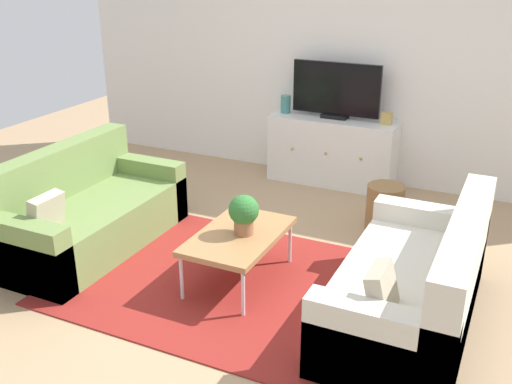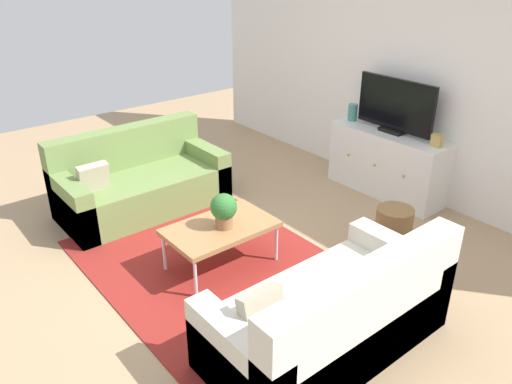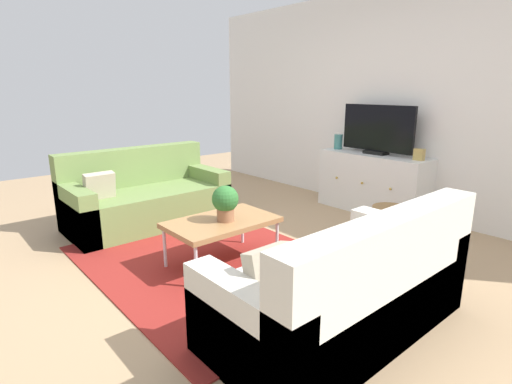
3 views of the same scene
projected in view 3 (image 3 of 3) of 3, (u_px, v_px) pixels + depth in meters
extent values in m
plane|color=tan|center=(226.00, 258.00, 3.68)|extent=(10.00, 10.00, 0.00)
cube|color=white|center=(389.00, 102.00, 4.95)|extent=(6.40, 0.12, 2.70)
cube|color=maroon|center=(213.00, 262.00, 3.59)|extent=(2.50, 1.90, 0.01)
cube|color=olive|center=(148.00, 207.00, 4.56)|extent=(0.86, 1.74, 0.41)
cube|color=olive|center=(134.00, 183.00, 4.74)|extent=(0.20, 1.74, 0.85)
cube|color=olive|center=(205.00, 189.00, 5.03)|extent=(0.86, 0.18, 0.57)
cube|color=olive|center=(76.00, 214.00, 4.05)|extent=(0.86, 0.18, 0.57)
cube|color=#B2A58C|center=(100.00, 187.00, 4.10)|extent=(0.15, 0.30, 0.31)
cube|color=beige|center=(337.00, 298.00, 2.58)|extent=(0.86, 1.74, 0.41)
cube|color=beige|center=(385.00, 287.00, 2.28)|extent=(0.20, 1.74, 0.85)
cube|color=beige|center=(402.00, 255.00, 3.05)|extent=(0.86, 0.18, 0.57)
cube|color=beige|center=(243.00, 335.00, 2.07)|extent=(0.86, 0.18, 0.57)
cube|color=#B2A58C|center=(271.00, 274.00, 2.19)|extent=(0.17, 0.30, 0.32)
cube|color=#A37547|center=(222.00, 222.00, 3.48)|extent=(0.58, 0.94, 0.04)
cylinder|color=silver|center=(165.00, 248.00, 3.45)|extent=(0.03, 0.03, 0.37)
cylinder|color=silver|center=(196.00, 267.00, 3.08)|extent=(0.03, 0.03, 0.37)
cylinder|color=silver|center=(242.00, 226.00, 3.99)|extent=(0.03, 0.03, 0.37)
cylinder|color=silver|center=(277.00, 240.00, 3.62)|extent=(0.03, 0.03, 0.37)
cylinder|color=#936042|center=(226.00, 215.00, 3.44)|extent=(0.15, 0.15, 0.11)
sphere|color=#2D6B2D|center=(225.00, 199.00, 3.41)|extent=(0.23, 0.23, 0.23)
cube|color=white|center=(373.00, 183.00, 5.00)|extent=(1.37, 0.44, 0.73)
sphere|color=#B79338|center=(337.00, 178.00, 5.13)|extent=(0.03, 0.03, 0.03)
sphere|color=#B79338|center=(362.00, 183.00, 4.84)|extent=(0.03, 0.03, 0.03)
sphere|color=#B79338|center=(390.00, 189.00, 4.56)|extent=(0.03, 0.03, 0.03)
cube|color=black|center=(376.00, 152.00, 4.91)|extent=(0.28, 0.16, 0.04)
cube|color=black|center=(378.00, 128.00, 4.84)|extent=(0.96, 0.04, 0.55)
cylinder|color=teal|center=(338.00, 142.00, 5.30)|extent=(0.11, 0.11, 0.19)
cube|color=tan|center=(419.00, 155.00, 4.47)|extent=(0.11, 0.07, 0.13)
cylinder|color=olive|center=(389.00, 229.00, 3.83)|extent=(0.34, 0.34, 0.43)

